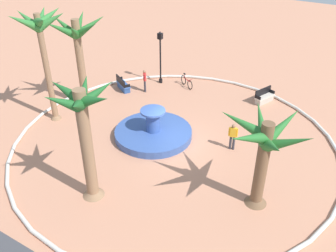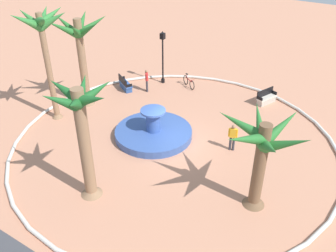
{
  "view_description": "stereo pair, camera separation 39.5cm",
  "coord_description": "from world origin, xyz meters",
  "px_view_note": "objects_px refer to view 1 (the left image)",
  "views": [
    {
      "loc": [
        -8.76,
        15.37,
        12.1
      ],
      "look_at": [
        0.41,
        0.04,
        1.0
      ],
      "focal_mm": 38.82,
      "sensor_mm": 36.0,
      "label": 1
    },
    {
      "loc": [
        -9.1,
        15.16,
        12.1
      ],
      "look_at": [
        0.41,
        0.04,
        1.0
      ],
      "focal_mm": 38.82,
      "sensor_mm": 36.0,
      "label": 2
    }
  ],
  "objects_px": {
    "fountain": "(153,133)",
    "palm_tree_mid_plaza": "(40,35)",
    "bench_east": "(123,85)",
    "lamppost": "(160,53)",
    "person_cyclist_photo": "(233,135)",
    "palm_tree_far_side": "(264,147)",
    "bench_west": "(264,98)",
    "bicycle_red_frame": "(187,82)",
    "palm_tree_by_curb": "(84,125)",
    "person_cyclist_helmet": "(145,80)",
    "palm_tree_near_fountain": "(78,44)"
  },
  "relations": [
    {
      "from": "lamppost",
      "to": "person_cyclist_helmet",
      "type": "distance_m",
      "value": 2.4
    },
    {
      "from": "palm_tree_mid_plaza",
      "to": "bench_east",
      "type": "height_order",
      "value": "palm_tree_mid_plaza"
    },
    {
      "from": "lamppost",
      "to": "person_cyclist_photo",
      "type": "relative_size",
      "value": 2.47
    },
    {
      "from": "lamppost",
      "to": "bicycle_red_frame",
      "type": "relative_size",
      "value": 2.75
    },
    {
      "from": "lamppost",
      "to": "person_cyclist_helmet",
      "type": "relative_size",
      "value": 2.39
    },
    {
      "from": "bench_east",
      "to": "bicycle_red_frame",
      "type": "distance_m",
      "value": 4.81
    },
    {
      "from": "palm_tree_by_curb",
      "to": "bench_west",
      "type": "distance_m",
      "value": 14.53
    },
    {
      "from": "palm_tree_far_side",
      "to": "bicycle_red_frame",
      "type": "height_order",
      "value": "palm_tree_far_side"
    },
    {
      "from": "palm_tree_mid_plaza",
      "to": "palm_tree_near_fountain",
      "type": "bearing_deg",
      "value": -99.3
    },
    {
      "from": "lamppost",
      "to": "bench_east",
      "type": "bearing_deg",
      "value": 55.24
    },
    {
      "from": "palm_tree_near_fountain",
      "to": "lamppost",
      "type": "height_order",
      "value": "palm_tree_near_fountain"
    },
    {
      "from": "lamppost",
      "to": "person_cyclist_helmet",
      "type": "bearing_deg",
      "value": 85.07
    },
    {
      "from": "bench_west",
      "to": "palm_tree_far_side",
      "type": "bearing_deg",
      "value": 106.01
    },
    {
      "from": "fountain",
      "to": "palm_tree_mid_plaza",
      "type": "distance_m",
      "value": 8.6
    },
    {
      "from": "bicycle_red_frame",
      "to": "palm_tree_by_curb",
      "type": "bearing_deg",
      "value": 98.34
    },
    {
      "from": "palm_tree_by_curb",
      "to": "palm_tree_mid_plaza",
      "type": "relative_size",
      "value": 0.84
    },
    {
      "from": "palm_tree_far_side",
      "to": "bench_west",
      "type": "distance_m",
      "value": 10.8
    },
    {
      "from": "fountain",
      "to": "lamppost",
      "type": "height_order",
      "value": "lamppost"
    },
    {
      "from": "palm_tree_mid_plaza",
      "to": "person_cyclist_photo",
      "type": "xyz_separation_m",
      "value": [
        -11.17,
        -2.68,
        -4.63
      ]
    },
    {
      "from": "palm_tree_mid_plaza",
      "to": "person_cyclist_photo",
      "type": "height_order",
      "value": "palm_tree_mid_plaza"
    },
    {
      "from": "palm_tree_by_curb",
      "to": "bench_east",
      "type": "distance_m",
      "value": 12.08
    },
    {
      "from": "palm_tree_near_fountain",
      "to": "palm_tree_far_side",
      "type": "xyz_separation_m",
      "value": [
        -13.39,
        3.3,
        -1.21
      ]
    },
    {
      "from": "palm_tree_by_curb",
      "to": "palm_tree_far_side",
      "type": "height_order",
      "value": "palm_tree_by_curb"
    },
    {
      "from": "palm_tree_near_fountain",
      "to": "lamppost",
      "type": "relative_size",
      "value": 1.52
    },
    {
      "from": "palm_tree_mid_plaza",
      "to": "person_cyclist_photo",
      "type": "relative_size",
      "value": 4.27
    },
    {
      "from": "palm_tree_mid_plaza",
      "to": "bench_west",
      "type": "height_order",
      "value": "palm_tree_mid_plaza"
    },
    {
      "from": "palm_tree_mid_plaza",
      "to": "bicycle_red_frame",
      "type": "height_order",
      "value": "palm_tree_mid_plaza"
    },
    {
      "from": "palm_tree_near_fountain",
      "to": "palm_tree_far_side",
      "type": "height_order",
      "value": "palm_tree_near_fountain"
    },
    {
      "from": "palm_tree_far_side",
      "to": "person_cyclist_photo",
      "type": "xyz_separation_m",
      "value": [
        2.63,
        -3.51,
        -2.26
      ]
    },
    {
      "from": "palm_tree_by_curb",
      "to": "person_cyclist_photo",
      "type": "bearing_deg",
      "value": -121.23
    },
    {
      "from": "lamppost",
      "to": "person_cyclist_photo",
      "type": "distance_m",
      "value": 10.01
    },
    {
      "from": "palm_tree_far_side",
      "to": "lamppost",
      "type": "height_order",
      "value": "palm_tree_far_side"
    },
    {
      "from": "palm_tree_far_side",
      "to": "person_cyclist_photo",
      "type": "distance_m",
      "value": 4.93
    },
    {
      "from": "palm_tree_far_side",
      "to": "lamppost",
      "type": "relative_size",
      "value": 1.14
    },
    {
      "from": "palm_tree_mid_plaza",
      "to": "lamppost",
      "type": "bearing_deg",
      "value": -109.8
    },
    {
      "from": "bench_east",
      "to": "bench_west",
      "type": "distance_m",
      "value": 10.32
    },
    {
      "from": "lamppost",
      "to": "person_cyclist_helmet",
      "type": "xyz_separation_m",
      "value": [
        0.17,
        1.92,
        -1.43
      ]
    },
    {
      "from": "bicycle_red_frame",
      "to": "person_cyclist_helmet",
      "type": "xyz_separation_m",
      "value": [
        2.25,
        2.32,
        0.58
      ]
    },
    {
      "from": "bench_west",
      "to": "bicycle_red_frame",
      "type": "xyz_separation_m",
      "value": [
        5.88,
        0.58,
        0.04
      ]
    },
    {
      "from": "fountain",
      "to": "bench_west",
      "type": "height_order",
      "value": "fountain"
    },
    {
      "from": "person_cyclist_helmet",
      "to": "palm_tree_by_curb",
      "type": "bearing_deg",
      "value": 111.36
    },
    {
      "from": "person_cyclist_helmet",
      "to": "person_cyclist_photo",
      "type": "relative_size",
      "value": 1.03
    },
    {
      "from": "palm_tree_mid_plaza",
      "to": "bench_west",
      "type": "bearing_deg",
      "value": -139.93
    },
    {
      "from": "person_cyclist_helmet",
      "to": "person_cyclist_photo",
      "type": "height_order",
      "value": "person_cyclist_helmet"
    },
    {
      "from": "bicycle_red_frame",
      "to": "person_cyclist_helmet",
      "type": "distance_m",
      "value": 3.28
    },
    {
      "from": "palm_tree_mid_plaza",
      "to": "bench_west",
      "type": "xyz_separation_m",
      "value": [
        -10.92,
        -9.19,
        -5.21
      ]
    },
    {
      "from": "palm_tree_by_curb",
      "to": "lamppost",
      "type": "xyz_separation_m",
      "value": [
        3.98,
        -12.51,
        -1.58
      ]
    },
    {
      "from": "bicycle_red_frame",
      "to": "palm_tree_far_side",
      "type": "bearing_deg",
      "value": 132.87
    },
    {
      "from": "palm_tree_near_fountain",
      "to": "bench_west",
      "type": "xyz_separation_m",
      "value": [
        -10.52,
        -6.72,
        -4.05
      ]
    },
    {
      "from": "palm_tree_mid_plaza",
      "to": "bench_east",
      "type": "relative_size",
      "value": 4.34
    }
  ]
}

